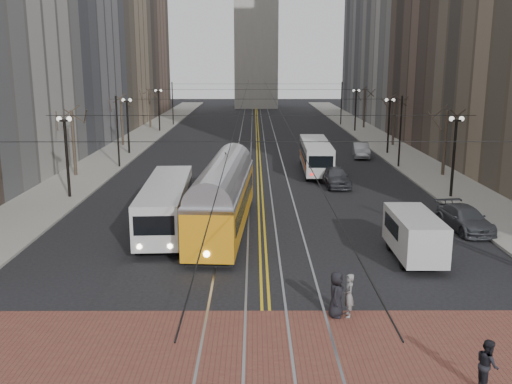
{
  "coord_description": "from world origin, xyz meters",
  "views": [
    {
      "loc": [
        -0.46,
        -21.84,
        9.59
      ],
      "look_at": [
        -0.36,
        6.93,
        3.0
      ],
      "focal_mm": 40.0,
      "sensor_mm": 36.0,
      "label": 1
    }
  ],
  "objects_px": {
    "rear_bus": "(316,157)",
    "pedestrian_c": "(487,364)",
    "sedan_parked": "(465,219)",
    "pedestrian_a": "(336,294)",
    "sedan_grey": "(336,176)",
    "pedestrian_b": "(349,295)",
    "transit_bus": "(166,207)",
    "cargo_van": "(414,237)",
    "sedan_silver": "(361,150)",
    "streetcar": "(223,203)"
  },
  "relations": [
    {
      "from": "sedan_parked",
      "to": "pedestrian_a",
      "type": "relative_size",
      "value": 2.66
    },
    {
      "from": "cargo_van",
      "to": "sedan_parked",
      "type": "xyz_separation_m",
      "value": [
        4.37,
        5.0,
        -0.45
      ]
    },
    {
      "from": "pedestrian_a",
      "to": "pedestrian_c",
      "type": "xyz_separation_m",
      "value": [
        3.8,
        -5.0,
        -0.11
      ]
    },
    {
      "from": "sedan_parked",
      "to": "pedestrian_c",
      "type": "height_order",
      "value": "pedestrian_c"
    },
    {
      "from": "pedestrian_b",
      "to": "transit_bus",
      "type": "bearing_deg",
      "value": -146.68
    },
    {
      "from": "transit_bus",
      "to": "cargo_van",
      "type": "xyz_separation_m",
      "value": [
        12.99,
        -5.18,
        -0.25
      ]
    },
    {
      "from": "rear_bus",
      "to": "sedan_grey",
      "type": "relative_size",
      "value": 2.25
    },
    {
      "from": "streetcar",
      "to": "sedan_grey",
      "type": "distance_m",
      "value": 14.48
    },
    {
      "from": "streetcar",
      "to": "sedan_grey",
      "type": "xyz_separation_m",
      "value": [
        8.19,
        11.91,
        -0.82
      ]
    },
    {
      "from": "transit_bus",
      "to": "rear_bus",
      "type": "xyz_separation_m",
      "value": [
        10.56,
        17.8,
        -0.03
      ]
    },
    {
      "from": "rear_bus",
      "to": "sedan_parked",
      "type": "bearing_deg",
      "value": -67.74
    },
    {
      "from": "sedan_grey",
      "to": "sedan_parked",
      "type": "relative_size",
      "value": 0.97
    },
    {
      "from": "sedan_grey",
      "to": "pedestrian_b",
      "type": "xyz_separation_m",
      "value": [
        -2.79,
        -23.5,
        0.07
      ]
    },
    {
      "from": "rear_bus",
      "to": "sedan_grey",
      "type": "distance_m",
      "value": 6.08
    },
    {
      "from": "streetcar",
      "to": "cargo_van",
      "type": "xyz_separation_m",
      "value": [
        9.67,
        -5.09,
        -0.47
      ]
    },
    {
      "from": "rear_bus",
      "to": "sedan_parked",
      "type": "xyz_separation_m",
      "value": [
        6.8,
        -17.98,
        -0.67
      ]
    },
    {
      "from": "pedestrian_a",
      "to": "pedestrian_c",
      "type": "relative_size",
      "value": 1.14
    },
    {
      "from": "sedan_parked",
      "to": "sedan_silver",
      "type": "bearing_deg",
      "value": 85.83
    },
    {
      "from": "sedan_grey",
      "to": "cargo_van",
      "type": "bearing_deg",
      "value": -88.72
    },
    {
      "from": "pedestrian_b",
      "to": "pedestrian_c",
      "type": "distance_m",
      "value": 6.0
    },
    {
      "from": "transit_bus",
      "to": "cargo_van",
      "type": "relative_size",
      "value": 2.15
    },
    {
      "from": "streetcar",
      "to": "pedestrian_c",
      "type": "bearing_deg",
      "value": -58.73
    },
    {
      "from": "pedestrian_c",
      "to": "transit_bus",
      "type": "bearing_deg",
      "value": 35.73
    },
    {
      "from": "sedan_silver",
      "to": "rear_bus",
      "type": "bearing_deg",
      "value": -118.84
    },
    {
      "from": "streetcar",
      "to": "sedan_parked",
      "type": "xyz_separation_m",
      "value": [
        14.04,
        -0.09,
        -0.92
      ]
    },
    {
      "from": "streetcar",
      "to": "pedestrian_c",
      "type": "distance_m",
      "value": 18.76
    },
    {
      "from": "sedan_grey",
      "to": "sedan_silver",
      "type": "xyz_separation_m",
      "value": [
        4.55,
        13.9,
        -0.06
      ]
    },
    {
      "from": "pedestrian_c",
      "to": "sedan_grey",
      "type": "bearing_deg",
      "value": 0.98
    },
    {
      "from": "sedan_grey",
      "to": "pedestrian_b",
      "type": "bearing_deg",
      "value": -100.49
    },
    {
      "from": "pedestrian_b",
      "to": "pedestrian_c",
      "type": "xyz_separation_m",
      "value": [
        3.32,
        -5.0,
        -0.06
      ]
    },
    {
      "from": "rear_bus",
      "to": "sedan_parked",
      "type": "distance_m",
      "value": 19.23
    },
    {
      "from": "transit_bus",
      "to": "cargo_van",
      "type": "bearing_deg",
      "value": -24.29
    },
    {
      "from": "sedan_grey",
      "to": "sedan_parked",
      "type": "distance_m",
      "value": 13.35
    },
    {
      "from": "transit_bus",
      "to": "sedan_parked",
      "type": "bearing_deg",
      "value": -3.15
    },
    {
      "from": "transit_bus",
      "to": "pedestrian_a",
      "type": "height_order",
      "value": "transit_bus"
    },
    {
      "from": "pedestrian_c",
      "to": "sedan_parked",
      "type": "bearing_deg",
      "value": -17.96
    },
    {
      "from": "transit_bus",
      "to": "sedan_silver",
      "type": "xyz_separation_m",
      "value": [
        16.06,
        25.72,
        -0.66
      ]
    },
    {
      "from": "transit_bus",
      "to": "pedestrian_c",
      "type": "relative_size",
      "value": 7.02
    },
    {
      "from": "cargo_van",
      "to": "pedestrian_a",
      "type": "height_order",
      "value": "cargo_van"
    },
    {
      "from": "sedan_grey",
      "to": "rear_bus",
      "type": "bearing_deg",
      "value": 95.28
    },
    {
      "from": "rear_bus",
      "to": "sedan_silver",
      "type": "xyz_separation_m",
      "value": [
        5.5,
        7.92,
        -0.63
      ]
    },
    {
      "from": "streetcar",
      "to": "sedan_parked",
      "type": "height_order",
      "value": "streetcar"
    },
    {
      "from": "sedan_silver",
      "to": "sedan_parked",
      "type": "distance_m",
      "value": 25.93
    },
    {
      "from": "rear_bus",
      "to": "pedestrian_b",
      "type": "relative_size",
      "value": 6.12
    },
    {
      "from": "sedan_grey",
      "to": "pedestrian_c",
      "type": "height_order",
      "value": "pedestrian_c"
    },
    {
      "from": "cargo_van",
      "to": "sedan_grey",
      "type": "distance_m",
      "value": 17.07
    },
    {
      "from": "rear_bus",
      "to": "pedestrian_c",
      "type": "xyz_separation_m",
      "value": [
        1.48,
        -34.48,
        -0.56
      ]
    },
    {
      "from": "sedan_grey",
      "to": "sedan_silver",
      "type": "bearing_deg",
      "value": 68.14
    },
    {
      "from": "sedan_silver",
      "to": "pedestrian_a",
      "type": "relative_size",
      "value": 2.48
    },
    {
      "from": "transit_bus",
      "to": "pedestrian_c",
      "type": "height_order",
      "value": "transit_bus"
    }
  ]
}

